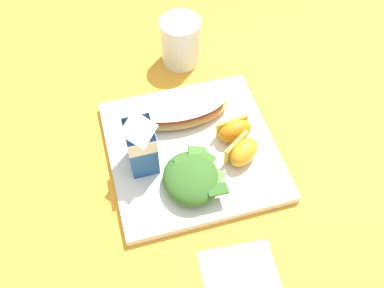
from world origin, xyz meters
The scene contains 9 objects.
ground centered at (0.00, 0.00, 0.00)m, with size 3.00×3.00×0.00m, color gold.
white_plate centered at (0.00, 0.00, 0.01)m, with size 0.28×0.28×0.02m, color white.
cheesy_pizza_bread centered at (0.07, 0.00, 0.03)m, with size 0.08×0.17×0.04m.
green_salad_pile centered at (-0.07, 0.02, 0.04)m, with size 0.10×0.10×0.04m.
milk_carton centered at (-0.01, 0.09, 0.08)m, with size 0.06×0.05×0.11m.
orange_wedge_front centered at (-0.04, -0.07, 0.04)m, with size 0.06×0.07×0.04m.
orange_wedge_middle centered at (0.00, -0.08, 0.04)m, with size 0.04×0.06×0.04m.
paper_napkin centered at (-0.24, -0.01, 0.00)m, with size 0.11×0.11×0.00m, color white.
drinking_clear_cup centered at (0.23, -0.04, 0.05)m, with size 0.08×0.08×0.09m, color silver.
Camera 1 is at (-0.41, 0.11, 0.63)m, focal length 40.80 mm.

